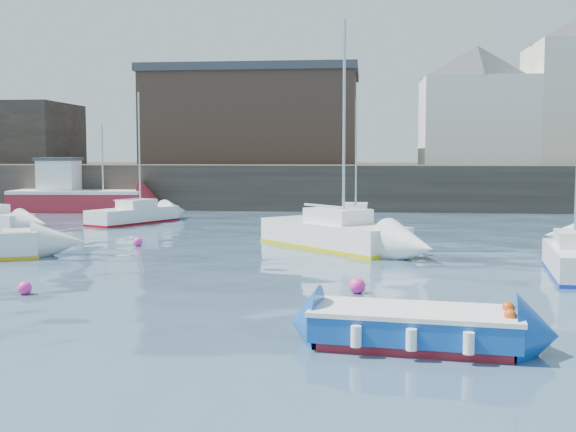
# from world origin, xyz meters

# --- Properties ---
(water) EXTENTS (220.00, 220.00, 0.00)m
(water) POSITION_xyz_m (0.00, 0.00, 0.00)
(water) COLOR #2D4760
(water) RESTS_ON ground
(quay_wall) EXTENTS (90.00, 5.00, 3.00)m
(quay_wall) POSITION_xyz_m (0.00, 35.00, 1.50)
(quay_wall) COLOR #28231E
(quay_wall) RESTS_ON ground
(land_strip) EXTENTS (90.00, 32.00, 2.80)m
(land_strip) POSITION_xyz_m (0.00, 53.00, 1.40)
(land_strip) COLOR #28231E
(land_strip) RESTS_ON ground
(bldg_east_d) EXTENTS (11.14, 11.14, 8.95)m
(bldg_east_d) POSITION_xyz_m (11.00, 41.50, 7.36)
(bldg_east_d) COLOR white
(bldg_east_d) RESTS_ON land_strip
(warehouse) EXTENTS (16.40, 10.40, 7.60)m
(warehouse) POSITION_xyz_m (-6.00, 43.00, 6.62)
(warehouse) COLOR #3D2D26
(warehouse) RESTS_ON land_strip
(blue_dinghy) EXTENTS (4.20, 2.34, 0.76)m
(blue_dinghy) POSITION_xyz_m (3.75, -0.03, 0.42)
(blue_dinghy) COLOR maroon
(blue_dinghy) RESTS_ON ground
(fishing_boat) EXTENTS (8.75, 3.83, 5.66)m
(fishing_boat) POSITION_xyz_m (-16.13, 31.48, 1.09)
(fishing_boat) COLOR maroon
(fishing_boat) RESTS_ON ground
(sailboat_b) EXTENTS (6.30, 6.58, 8.89)m
(sailboat_b) POSITION_xyz_m (1.51, 14.69, 0.58)
(sailboat_b) COLOR white
(sailboat_b) RESTS_ON ground
(sailboat_c) EXTENTS (2.21, 5.06, 6.44)m
(sailboat_c) POSITION_xyz_m (9.29, 8.92, 0.49)
(sailboat_c) COLOR white
(sailboat_c) RESTS_ON ground
(sailboat_f) EXTENTS (1.78, 5.06, 6.51)m
(sailboat_f) POSITION_xyz_m (2.31, 22.38, 0.46)
(sailboat_f) COLOR white
(sailboat_f) RESTS_ON ground
(sailboat_h) EXTENTS (4.04, 5.72, 7.09)m
(sailboat_h) POSITION_xyz_m (-9.72, 24.02, 0.46)
(sailboat_h) COLOR white
(sailboat_h) RESTS_ON ground
(buoy_near) EXTENTS (0.37, 0.37, 0.37)m
(buoy_near) POSITION_xyz_m (-6.27, 4.25, 0.00)
(buoy_near) COLOR #FF2D99
(buoy_near) RESTS_ON ground
(buoy_mid) EXTENTS (0.44, 0.44, 0.44)m
(buoy_mid) POSITION_xyz_m (2.59, 5.35, 0.00)
(buoy_mid) COLOR #FF2D99
(buoy_mid) RESTS_ON ground
(buoy_far) EXTENTS (0.38, 0.38, 0.38)m
(buoy_far) POSITION_xyz_m (-6.43, 14.47, 0.00)
(buoy_far) COLOR #FF2D99
(buoy_far) RESTS_ON ground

